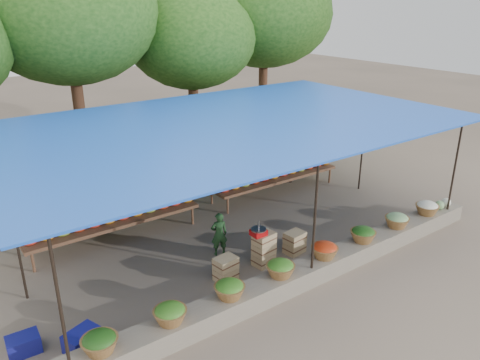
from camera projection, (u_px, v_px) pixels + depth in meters
ground at (230, 231)px, 11.73m from camera, size 60.00×60.00×0.00m
stone_curb at (306, 273)px, 9.58m from camera, size 10.60×0.55×0.40m
stall_canopy at (227, 127)px, 10.81m from camera, size 10.80×6.60×2.82m
produce_baskets at (303, 259)px, 9.39m from camera, size 8.98×0.58×0.34m
netting_backdrop at (168, 152)px, 13.66m from camera, size 10.60×0.06×2.50m
tree_row at (133, 24)px, 14.90m from camera, size 16.51×5.50×7.12m
fruit_table_left at (112, 216)px, 11.17m from camera, size 4.21×0.95×0.93m
fruit_table_right at (273, 173)px, 13.90m from camera, size 4.21×0.95×0.93m
crate_counter at (263, 252)px, 10.14m from camera, size 2.39×0.39×0.77m
weighing_scale at (259, 232)px, 9.87m from camera, size 0.33×0.33×0.35m
vendor_seated at (219, 234)px, 10.48m from camera, size 0.44×0.36×1.04m
customer_left at (76, 211)px, 11.03m from camera, size 0.78×0.63×1.53m
customer_mid at (254, 162)px, 14.29m from camera, size 1.05×0.65×1.57m
customer_right at (287, 157)px, 14.72m from camera, size 0.96×0.91×1.60m
blue_crate_front at (83, 340)px, 7.74m from camera, size 0.67×0.57×0.34m
blue_crate_back at (24, 344)px, 7.67m from camera, size 0.52×0.39×0.31m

